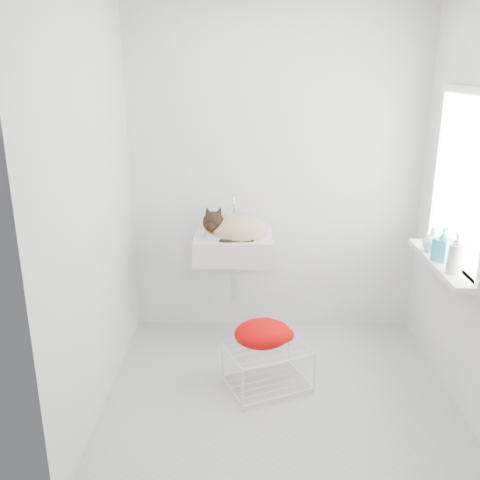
{
  "coord_description": "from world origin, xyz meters",
  "views": [
    {
      "loc": [
        -0.21,
        -2.92,
        2.0
      ],
      "look_at": [
        -0.26,
        0.5,
        0.88
      ],
      "focal_mm": 39.53,
      "sensor_mm": 36.0,
      "label": 1
    }
  ],
  "objects_px": {
    "bottle_a": "(453,273)",
    "wire_rack": "(268,368)",
    "cat": "(235,229)",
    "bottle_b": "(441,261)",
    "bottle_c": "(431,251)",
    "sink": "(234,234)"
  },
  "relations": [
    {
      "from": "cat",
      "to": "bottle_a",
      "type": "xyz_separation_m",
      "value": [
        1.3,
        -0.74,
        -0.04
      ]
    },
    {
      "from": "sink",
      "to": "wire_rack",
      "type": "height_order",
      "value": "sink"
    },
    {
      "from": "wire_rack",
      "to": "bottle_b",
      "type": "bearing_deg",
      "value": 6.49
    },
    {
      "from": "sink",
      "to": "cat",
      "type": "bearing_deg",
      "value": -55.25
    },
    {
      "from": "cat",
      "to": "wire_rack",
      "type": "relative_size",
      "value": 0.98
    },
    {
      "from": "sink",
      "to": "bottle_a",
      "type": "xyz_separation_m",
      "value": [
        1.31,
        -0.76,
        0.0
      ]
    },
    {
      "from": "bottle_b",
      "to": "bottle_c",
      "type": "height_order",
      "value": "bottle_b"
    },
    {
      "from": "bottle_c",
      "to": "sink",
      "type": "bearing_deg",
      "value": 164.32
    },
    {
      "from": "wire_rack",
      "to": "bottle_a",
      "type": "xyz_separation_m",
      "value": [
        1.08,
        -0.09,
        0.7
      ]
    },
    {
      "from": "bottle_a",
      "to": "wire_rack",
      "type": "bearing_deg",
      "value": 175.3
    },
    {
      "from": "wire_rack",
      "to": "bottle_c",
      "type": "relative_size",
      "value": 3.09
    },
    {
      "from": "wire_rack",
      "to": "bottle_a",
      "type": "distance_m",
      "value": 1.29
    },
    {
      "from": "sink",
      "to": "wire_rack",
      "type": "distance_m",
      "value": 1.0
    },
    {
      "from": "cat",
      "to": "wire_rack",
      "type": "xyz_separation_m",
      "value": [
        0.22,
        -0.65,
        -0.74
      ]
    },
    {
      "from": "cat",
      "to": "bottle_c",
      "type": "relative_size",
      "value": 3.03
    },
    {
      "from": "bottle_b",
      "to": "bottle_c",
      "type": "distance_m",
      "value": 0.18
    },
    {
      "from": "cat",
      "to": "wire_rack",
      "type": "bearing_deg",
      "value": -62.16
    },
    {
      "from": "bottle_a",
      "to": "bottle_c",
      "type": "distance_m",
      "value": 0.39
    },
    {
      "from": "bottle_c",
      "to": "bottle_b",
      "type": "bearing_deg",
      "value": -90.0
    },
    {
      "from": "bottle_b",
      "to": "bottle_c",
      "type": "relative_size",
      "value": 1.33
    },
    {
      "from": "sink",
      "to": "bottle_a",
      "type": "height_order",
      "value": "sink"
    },
    {
      "from": "bottle_a",
      "to": "bottle_b",
      "type": "xyz_separation_m",
      "value": [
        0.0,
        0.21,
        0.0
      ]
    }
  ]
}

